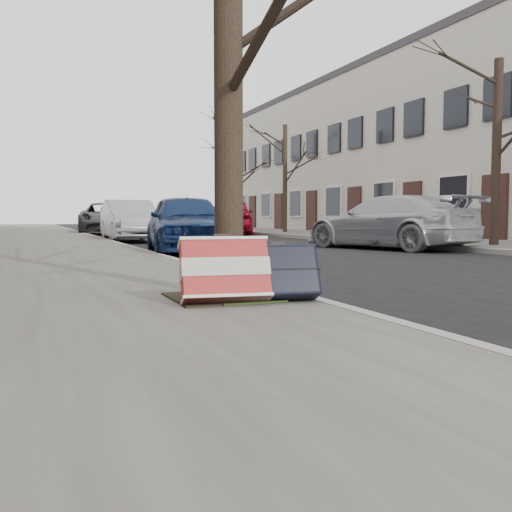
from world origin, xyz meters
name	(u,v)px	position (x,y,z in m)	size (l,w,h in m)	color
ground	(506,319)	(0.00, 0.00, 0.00)	(120.00, 120.00, 0.00)	black
near_sidewalk	(20,242)	(-3.70, 15.00, 0.06)	(5.00, 70.00, 0.12)	slate
far_sidewalk	(352,237)	(7.80, 15.00, 0.06)	(4.00, 70.00, 0.12)	slate
house_far	(450,150)	(13.15, 16.00, 3.60)	(6.70, 40.00, 7.20)	#B4AEA1
dirt_patch	(221,297)	(-2.00, 1.20, 0.13)	(0.85, 0.85, 0.01)	black
street_tree	(228,15)	(-1.87, 1.36, 2.56)	(0.25, 0.25, 4.89)	black
suitcase_red	(225,271)	(-2.07, 0.88, 0.39)	(0.69, 0.19, 0.50)	maroon
suitcase_navy	(280,272)	(-1.60, 0.84, 0.37)	(0.63, 0.20, 0.45)	black
car_near_front	(186,223)	(-0.28, 8.71, 0.67)	(1.58, 3.92, 1.33)	#11234C
car_near_mid	(130,221)	(-0.38, 15.41, 0.68)	(1.44, 4.13, 1.36)	#A2A5A9
car_near_back	(106,218)	(-0.08, 23.63, 0.73)	(2.41, 5.24, 1.46)	#36373B
car_far_front	(388,222)	(4.95, 8.66, 0.67)	(1.87, 4.61, 1.34)	#AAACB2
car_far_back	(231,217)	(4.56, 19.45, 0.79)	(1.86, 4.61, 1.57)	maroon
tree_far_a	(496,153)	(7.20, 7.41, 2.38)	(0.22, 0.22, 4.52)	black
tree_far_b	(285,179)	(7.20, 19.68, 2.49)	(0.20, 0.20, 4.74)	black
tree_far_c	(235,179)	(7.20, 26.14, 2.87)	(0.24, 0.24, 5.50)	black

